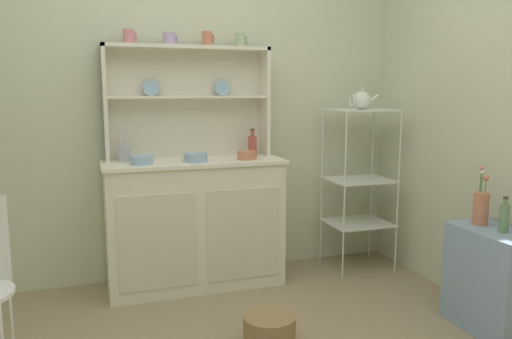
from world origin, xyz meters
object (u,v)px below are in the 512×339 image
object	(u,v)px
cup_rose_0	(129,37)
bowl_mixing_large	(141,160)
hutch_cabinet	(195,222)
side_shelf_blue	(492,281)
porcelain_teapot	(362,100)
bakers_rack	(359,170)
floor_basket	(269,331)
utensil_jar	(124,152)
hutch_shelf_unit	(187,93)
jam_bottle	(252,145)
oil_bottle	(504,217)
flower_vase	(481,206)

from	to	relation	value
cup_rose_0	bowl_mixing_large	distance (m)	0.79
hutch_cabinet	side_shelf_blue	distance (m)	1.83
porcelain_teapot	bakers_rack	bearing A→B (deg)	-0.00
hutch_cabinet	bowl_mixing_large	distance (m)	0.57
hutch_cabinet	floor_basket	xyz separation A→B (m)	(0.19, -0.94, -0.36)
utensil_jar	hutch_shelf_unit	bearing A→B (deg)	11.26
jam_bottle	hutch_shelf_unit	bearing A→B (deg)	169.71
hutch_shelf_unit	utensil_jar	bearing A→B (deg)	-168.74
hutch_shelf_unit	porcelain_teapot	distance (m)	1.23
cup_rose_0	oil_bottle	bearing A→B (deg)	-37.12
floor_basket	jam_bottle	size ratio (longest dim) A/B	1.43
hutch_cabinet	jam_bottle	distance (m)	0.66
side_shelf_blue	bowl_mixing_large	bearing A→B (deg)	147.78
flower_vase	jam_bottle	bearing A→B (deg)	130.24
bowl_mixing_large	flower_vase	size ratio (longest dim) A/B	0.43
oil_bottle	bakers_rack	bearing A→B (deg)	99.06
hutch_cabinet	hutch_shelf_unit	size ratio (longest dim) A/B	1.07
hutch_shelf_unit	utensil_jar	world-z (taller)	hutch_shelf_unit
bowl_mixing_large	porcelain_teapot	world-z (taller)	porcelain_teapot
bakers_rack	flower_vase	bearing A→B (deg)	-79.43
utensil_jar	porcelain_teapot	bearing A→B (deg)	-4.49
hutch_shelf_unit	oil_bottle	bearing A→B (deg)	-44.71
porcelain_teapot	flower_vase	world-z (taller)	porcelain_teapot
hutch_shelf_unit	flower_vase	xyz separation A→B (m)	(1.40, -1.22, -0.62)
utensil_jar	porcelain_teapot	world-z (taller)	porcelain_teapot
flower_vase	oil_bottle	bearing A→B (deg)	-90.13
utensil_jar	floor_basket	bearing A→B (deg)	-58.61
cup_rose_0	jam_bottle	xyz separation A→B (m)	(0.81, -0.04, -0.71)
bowl_mixing_large	porcelain_teapot	bearing A→B (deg)	0.82
bowl_mixing_large	oil_bottle	size ratio (longest dim) A/B	0.74
utensil_jar	flower_vase	world-z (taller)	utensil_jar
oil_bottle	hutch_shelf_unit	bearing A→B (deg)	135.29
bakers_rack	jam_bottle	distance (m)	0.81
side_shelf_blue	hutch_shelf_unit	bearing A→B (deg)	136.29
jam_bottle	flower_vase	distance (m)	1.52
hutch_shelf_unit	bowl_mixing_large	xyz separation A→B (m)	(-0.34, -0.24, -0.41)
jam_bottle	utensil_jar	world-z (taller)	utensil_jar
flower_vase	oil_bottle	distance (m)	0.17
oil_bottle	utensil_jar	bearing A→B (deg)	144.72
side_shelf_blue	porcelain_teapot	distance (m)	1.49
hutch_cabinet	cup_rose_0	xyz separation A→B (m)	(-0.37, 0.12, 1.21)
side_shelf_blue	floor_basket	size ratio (longest dim) A/B	2.09
cup_rose_0	flower_vase	distance (m)	2.34
bowl_mixing_large	oil_bottle	xyz separation A→B (m)	(1.75, -1.15, -0.23)
side_shelf_blue	oil_bottle	size ratio (longest dim) A/B	2.95
hutch_cabinet	side_shelf_blue	xyz separation A→B (m)	(1.40, -1.17, -0.16)
hutch_shelf_unit	oil_bottle	size ratio (longest dim) A/B	5.70
jam_bottle	porcelain_teapot	distance (m)	0.85
floor_basket	flower_vase	xyz separation A→B (m)	(1.21, -0.11, 0.59)
side_shelf_blue	jam_bottle	bearing A→B (deg)	127.43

